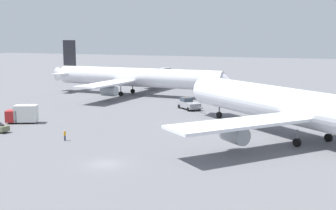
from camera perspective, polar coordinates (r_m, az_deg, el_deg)
The scene contains 7 objects.
ground_plane at distance 59.54m, azimuth -8.07°, elevation -7.52°, with size 600.00×600.00×0.00m, color slate.
airliner_at_gate_left at distance 126.27m, azimuth -4.15°, elevation 3.53°, with size 55.83×44.77×15.49m.
airliner_being_pushed at distance 74.36m, azimuth 16.48°, elevation -0.39°, with size 50.67×43.20×16.98m.
pushback_tug at distance 102.25m, azimuth 2.67°, elevation 0.13°, with size 8.23×7.49×2.88m.
gse_catering_truck_tall at distance 90.34m, azimuth -18.19°, elevation -1.12°, with size 6.29×4.82×3.50m.
ground_crew_marshaller_foreground at distance 73.46m, azimuth -13.11°, elevation -3.80°, with size 0.36×0.50×1.72m.
jet_bridge at distance 149.55m, azimuth -1.41°, elevation 4.03°, with size 5.10×17.18×5.92m.
Camera 1 is at (30.59, -48.29, 16.69)m, focal length 47.48 mm.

